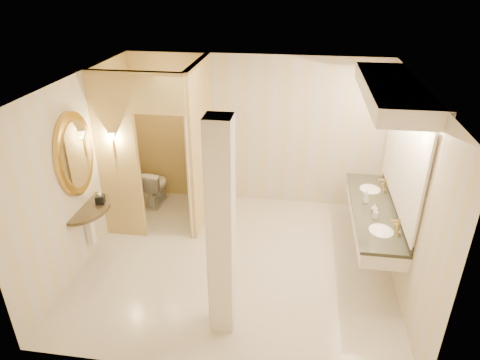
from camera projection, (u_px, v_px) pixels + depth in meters
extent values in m
plane|color=beige|center=(237.00, 262.00, 6.44)|extent=(4.50, 4.50, 0.00)
plane|color=silver|center=(237.00, 84.00, 5.23)|extent=(4.50, 4.50, 0.00)
cube|color=beige|center=(254.00, 132.00, 7.60)|extent=(4.50, 0.02, 2.70)
cube|color=beige|center=(205.00, 276.00, 4.07)|extent=(4.50, 0.02, 2.70)
cube|color=beige|center=(82.00, 172.00, 6.13)|extent=(0.02, 4.00, 2.70)
cube|color=beige|center=(408.00, 193.00, 5.54)|extent=(0.02, 4.00, 2.70)
cube|color=#EBD27B|center=(201.00, 145.00, 7.05)|extent=(0.10, 1.50, 2.70)
cube|color=#EBD27B|center=(118.00, 159.00, 6.53)|extent=(0.65, 0.10, 2.70)
cube|color=#EBD27B|center=(157.00, 93.00, 5.96)|extent=(0.80, 0.10, 0.60)
cube|color=white|center=(190.00, 170.00, 6.87)|extent=(0.26, 0.78, 2.10)
cylinder|color=#B48F39|center=(114.00, 149.00, 6.38)|extent=(0.03, 0.03, 0.30)
cone|color=white|center=(112.00, 136.00, 6.29)|extent=(0.14, 0.14, 0.14)
cube|color=white|center=(374.00, 216.00, 6.21)|extent=(0.60, 2.19, 0.24)
cube|color=black|center=(375.00, 209.00, 6.16)|extent=(0.64, 2.23, 0.05)
cube|color=black|center=(396.00, 207.00, 6.09)|extent=(0.03, 2.19, 0.10)
ellipsoid|color=white|center=(381.00, 233.00, 5.65)|extent=(0.40, 0.44, 0.15)
cylinder|color=#B48F39|center=(398.00, 226.00, 5.56)|extent=(0.03, 0.03, 0.22)
ellipsoid|color=white|center=(370.00, 191.00, 6.69)|extent=(0.40, 0.44, 0.15)
cylinder|color=#B48F39|center=(384.00, 185.00, 6.61)|extent=(0.03, 0.03, 0.22)
cube|color=white|center=(405.00, 156.00, 5.74)|extent=(0.03, 2.19, 1.40)
cube|color=white|center=(395.00, 90.00, 5.38)|extent=(0.75, 2.39, 0.22)
cylinder|color=black|center=(83.00, 208.00, 6.19)|extent=(0.91, 0.91, 0.05)
cube|color=white|center=(89.00, 226.00, 6.32)|extent=(0.10, 0.10, 0.60)
cylinder|color=gold|center=(75.00, 154.00, 5.81)|extent=(0.07, 0.91, 0.91)
cylinder|color=white|center=(77.00, 154.00, 5.80)|extent=(0.02, 0.73, 0.73)
cube|color=white|center=(221.00, 233.00, 4.73)|extent=(0.28, 0.28, 2.70)
cube|color=black|center=(100.00, 200.00, 6.24)|extent=(0.15, 0.15, 0.12)
imported|color=white|center=(155.00, 186.00, 7.89)|extent=(0.43, 0.70, 0.70)
imported|color=beige|center=(375.00, 213.00, 5.88)|extent=(0.08, 0.08, 0.14)
imported|color=silver|center=(374.00, 208.00, 6.04)|extent=(0.10, 0.10, 0.12)
imported|color=#C6B28C|center=(366.00, 196.00, 6.24)|extent=(0.09, 0.09, 0.22)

